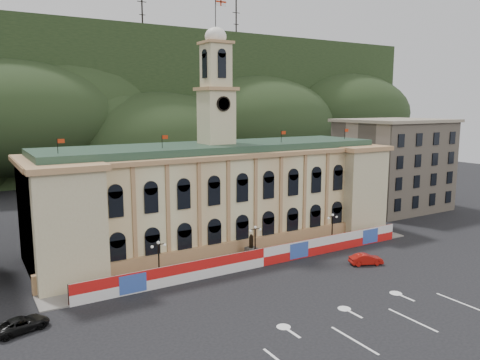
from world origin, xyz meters
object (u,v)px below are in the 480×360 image
lamp_center (255,240)px  red_sedan (366,259)px  black_suv (22,324)px  statue (251,252)px

lamp_center → red_sedan: (12.33, -8.65, -2.33)m
lamp_center → black_suv: (-30.00, -5.25, -2.37)m
statue → lamp_center: bearing=-90.0°
lamp_center → black_suv: lamp_center is taller
statue → black_suv: (-30.00, -6.25, -0.49)m
statue → red_sedan: size_ratio=0.78×
red_sedan → lamp_center: bearing=76.4°
red_sedan → black_suv: red_sedan is taller
lamp_center → black_suv: 30.55m
statue → black_suv: size_ratio=0.68×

